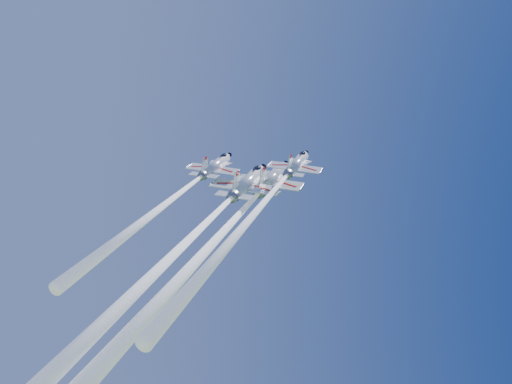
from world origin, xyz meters
name	(u,v)px	position (x,y,z in m)	size (l,w,h in m)	color
jet_lead	(220,235)	(-10.69, -13.67, 87.89)	(33.74, 46.16, 49.87)	silver
jet_left	(173,198)	(-15.87, -7.86, 93.83)	(23.49, 31.76, 34.04)	silver
jet_right	(259,208)	(-6.89, -18.12, 90.96)	(26.76, 36.79, 39.88)	silver
jet_slot	(183,245)	(-16.78, -17.93, 85.50)	(32.77, 44.98, 48.71)	silver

